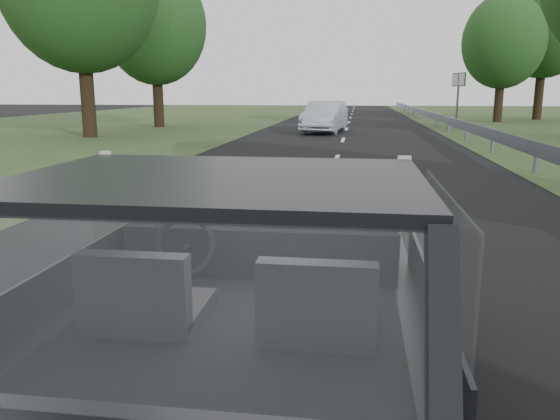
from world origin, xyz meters
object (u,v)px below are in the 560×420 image
(highway_sign, at_px, (457,101))
(other_car, at_px, (325,117))
(cat, at_px, (287,208))
(subject_car, at_px, (243,304))

(highway_sign, bearing_deg, other_car, -172.73)
(cat, xyz_separation_m, highway_sign, (5.19, 25.06, 0.25))
(subject_car, relative_size, highway_sign, 1.50)
(subject_car, xyz_separation_m, highway_sign, (5.33, 25.69, 0.61))
(subject_car, distance_m, cat, 0.74)
(subject_car, relative_size, cat, 6.68)
(subject_car, bearing_deg, cat, 77.40)
(subject_car, height_order, highway_sign, highway_sign)
(other_car, xyz_separation_m, highway_sign, (6.25, 3.92, 0.64))
(other_car, bearing_deg, cat, -80.48)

